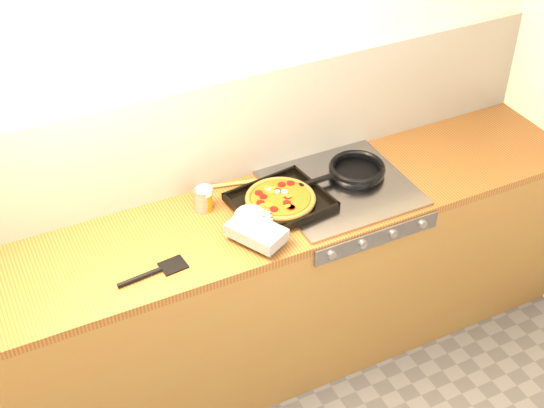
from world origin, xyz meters
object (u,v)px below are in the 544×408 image
pizza_on_tray (273,208)px  juice_glass (205,199)px  tomato_can (202,200)px  frying_pan (356,170)px

pizza_on_tray → juice_glass: bearing=145.1°
pizza_on_tray → tomato_can: (-0.25, 0.17, 0.01)m
pizza_on_tray → frying_pan: bearing=10.7°
tomato_can → juice_glass: bearing=-17.4°
tomato_can → juice_glass: juice_glass is taller
juice_glass → pizza_on_tray: bearing=-34.9°
frying_pan → juice_glass: 0.70m
pizza_on_tray → frying_pan: pizza_on_tray is taller
frying_pan → tomato_can: bearing=173.4°
frying_pan → juice_glass: bearing=173.5°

